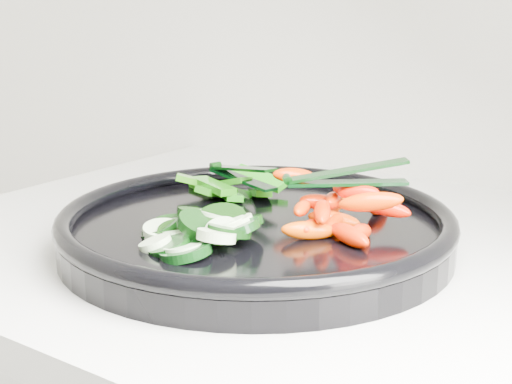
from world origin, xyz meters
The scene contains 6 objects.
veggie_tray centered at (-0.64, 1.65, 0.95)m, with size 0.47×0.47×0.04m.
cucumber_pile centered at (-0.66, 1.57, 0.96)m, with size 0.12×0.13×0.04m.
carrot_pile centered at (-0.57, 1.67, 0.97)m, with size 0.15×0.16×0.05m.
pepper_pile centered at (-0.72, 1.71, 0.96)m, with size 0.11×0.09×0.03m.
tong_carrot centered at (-0.57, 1.68, 1.00)m, with size 0.10×0.08×0.02m.
tong_pepper centered at (-0.71, 1.71, 0.98)m, with size 0.11×0.05×0.02m.
Camera 1 is at (-0.27, 1.12, 1.16)m, focal length 50.00 mm.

